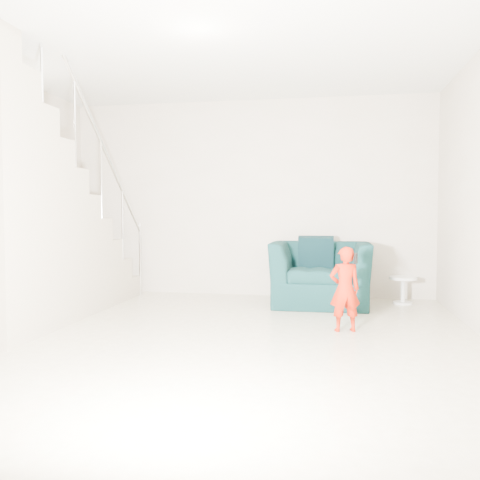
# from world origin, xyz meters

# --- Properties ---
(floor) EXTENTS (5.50, 5.50, 0.00)m
(floor) POSITION_xyz_m (0.00, 0.00, 0.00)
(floor) COLOR tan
(floor) RESTS_ON ground
(ceiling) EXTENTS (5.50, 5.50, 0.00)m
(ceiling) POSITION_xyz_m (0.00, 0.00, 2.70)
(ceiling) COLOR silver
(ceiling) RESTS_ON back_wall
(back_wall) EXTENTS (5.00, 0.00, 5.00)m
(back_wall) POSITION_xyz_m (0.00, 2.75, 1.35)
(back_wall) COLOR #B0A38F
(back_wall) RESTS_ON floor
(armchair) EXTENTS (1.21, 1.06, 0.78)m
(armchair) POSITION_xyz_m (1.00, 2.15, 0.39)
(armchair) COLOR black
(armchair) RESTS_ON floor
(toddler) EXTENTS (0.34, 0.26, 0.82)m
(toddler) POSITION_xyz_m (1.26, 0.73, 0.41)
(toddler) COLOR #A81F05
(toddler) RESTS_ON floor
(side_table) EXTENTS (0.34, 0.34, 0.34)m
(side_table) POSITION_xyz_m (2.03, 2.38, 0.23)
(side_table) COLOR silver
(side_table) RESTS_ON floor
(staircase) EXTENTS (1.02, 3.03, 3.62)m
(staircase) POSITION_xyz_m (-2.00, 0.55, 0.95)
(staircase) COLOR #ADA089
(staircase) RESTS_ON floor
(cushion) EXTENTS (0.45, 0.21, 0.45)m
(cushion) POSITION_xyz_m (0.94, 2.37, 0.63)
(cushion) COLOR black
(cushion) RESTS_ON armchair
(throw) EXTENTS (0.04, 0.44, 0.50)m
(throw) POSITION_xyz_m (0.53, 2.19, 0.49)
(throw) COLOR black
(throw) RESTS_ON armchair
(phone) EXTENTS (0.04, 0.05, 0.10)m
(phone) POSITION_xyz_m (1.36, 0.68, 0.71)
(phone) COLOR black
(phone) RESTS_ON toddler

